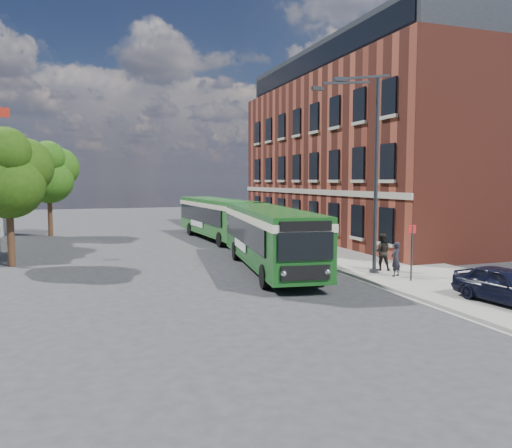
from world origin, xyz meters
name	(u,v)px	position (x,y,z in m)	size (l,w,h in m)	color
ground	(254,275)	(0.00, 0.00, 0.00)	(120.00, 120.00, 0.00)	#2B2B2D
pavement	(315,246)	(7.00, 8.00, 0.07)	(6.00, 48.00, 0.15)	gray
kerb_line	(272,249)	(3.95, 8.00, 0.01)	(0.12, 48.00, 0.01)	beige
brick_office	(375,147)	(14.00, 12.00, 6.97)	(12.10, 26.00, 14.20)	maroon
street_lamp	(369,172)	(4.84, -2.00, 4.79)	(2.96, 2.38, 9.00)	#333538
bus_stop_sign	(412,249)	(5.60, -4.20, 1.51)	(0.35, 0.08, 2.52)	#333538
bus_front	(269,233)	(1.17, 1.08, 1.83)	(4.19, 12.49, 3.02)	#164E18
bus_rear	(217,215)	(1.99, 14.35, 1.83)	(3.24, 12.57, 3.02)	#1F651F
parked_car	(506,285)	(6.26, -8.59, 0.80)	(1.52, 3.79, 1.29)	black
pedestrian_a	(396,259)	(5.57, -3.14, 0.92)	(0.56, 0.37, 1.54)	black
pedestrian_b	(382,252)	(5.84, -1.62, 1.03)	(0.85, 0.66, 1.75)	black
tree_left	(9,173)	(-10.94, 6.24, 4.76)	(4.16, 3.96, 7.03)	#3D2816
tree_right	(49,172)	(-9.88, 20.63, 5.04)	(4.40, 4.19, 7.44)	#3D2816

